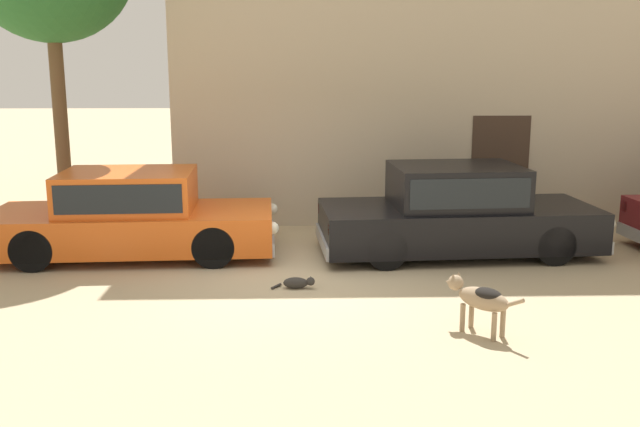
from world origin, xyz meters
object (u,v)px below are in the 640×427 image
(parked_sedan_nearest, at_px, (131,214))
(stray_dog_spotted, at_px, (481,298))
(stray_cat, at_px, (298,283))
(parked_sedan_second, at_px, (457,211))

(parked_sedan_nearest, height_order, stray_dog_spotted, parked_sedan_nearest)
(stray_dog_spotted, relative_size, stray_cat, 1.37)
(stray_cat, bearing_deg, parked_sedan_second, 37.83)
(parked_sedan_nearest, distance_m, stray_dog_spotted, 5.97)
(parked_sedan_nearest, relative_size, stray_cat, 7.69)
(parked_sedan_second, distance_m, stray_dog_spotted, 3.56)
(parked_sedan_second, distance_m, stray_cat, 3.21)
(parked_sedan_second, xyz_separation_m, stray_dog_spotted, (-0.48, -3.51, -0.29))
(stray_dog_spotted, xyz_separation_m, stray_cat, (-2.10, 1.73, -0.35))
(parked_sedan_nearest, bearing_deg, parked_sedan_second, -3.05)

